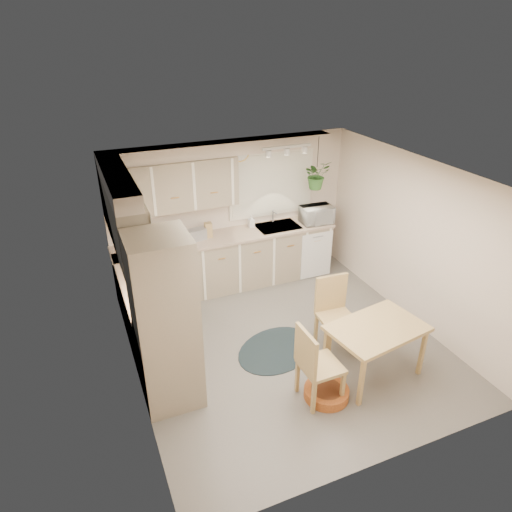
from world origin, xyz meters
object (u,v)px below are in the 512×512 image
at_px(braided_rug, 276,350).
at_px(microwave, 317,213).
at_px(dining_table, 374,351).
at_px(chair_back, 337,317).
at_px(chair_left, 321,364).
at_px(pet_bed, 326,393).

relative_size(braided_rug, microwave, 2.24).
xyz_separation_m(dining_table, braided_rug, (-0.91, 0.88, -0.35)).
distance_m(chair_back, microwave, 2.26).
distance_m(chair_left, microwave, 3.18).
bearing_deg(chair_back, chair_left, 51.55).
relative_size(chair_left, microwave, 1.90).
relative_size(braided_rug, pet_bed, 2.20).
bearing_deg(dining_table, microwave, 76.47).
bearing_deg(chair_left, microwave, 151.13).
distance_m(chair_left, pet_bed, 0.45).
distance_m(chair_back, pet_bed, 1.05).
distance_m(chair_back, braided_rug, 0.94).
xyz_separation_m(chair_left, chair_back, (0.66, 0.73, 0.01)).
bearing_deg(microwave, pet_bed, -114.31).
relative_size(chair_left, braided_rug, 0.85).
distance_m(dining_table, chair_left, 0.84).
height_order(dining_table, braided_rug, dining_table).
relative_size(dining_table, chair_left, 1.14).
distance_m(chair_left, braided_rug, 1.11).
bearing_deg(braided_rug, pet_bed, -80.09).
xyz_separation_m(braided_rug, microwave, (1.55, 1.77, 1.11)).
bearing_deg(microwave, chair_left, -115.98).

